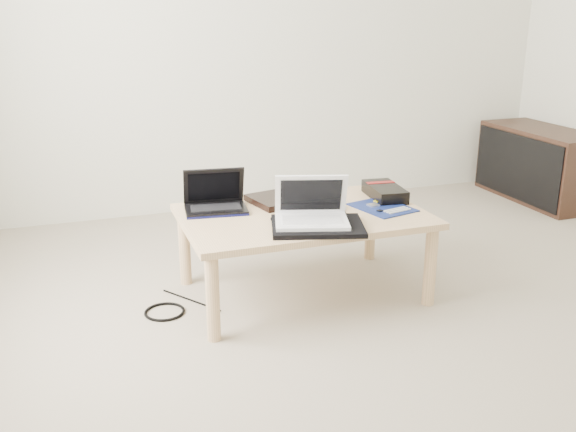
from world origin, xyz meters
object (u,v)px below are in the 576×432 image
object	(u,v)px
coffee_table	(303,223)
gpu_box	(385,192)
media_cabinet	(540,165)
netbook	(215,201)
white_laptop	(311,212)

from	to	relation	value
coffee_table	gpu_box	xyz separation A→B (m)	(0.47, 0.10, 0.08)
media_cabinet	netbook	distance (m)	2.60
media_cabinet	gpu_box	world-z (taller)	media_cabinet
media_cabinet	gpu_box	size ratio (longest dim) A/B	3.00
white_laptop	coffee_table	bearing A→B (deg)	80.13
coffee_table	gpu_box	distance (m)	0.48
coffee_table	white_laptop	xyz separation A→B (m)	(-0.03, -0.18, 0.11)
netbook	gpu_box	size ratio (longest dim) A/B	1.01
white_laptop	gpu_box	size ratio (longest dim) A/B	1.20
white_laptop	gpu_box	bearing A→B (deg)	29.63
gpu_box	netbook	bearing A→B (deg)	174.49
media_cabinet	white_laptop	bearing A→B (deg)	-152.72
netbook	gpu_box	xyz separation A→B (m)	(0.83, -0.08, -0.01)
media_cabinet	white_laptop	xyz separation A→B (m)	(-2.15, -1.11, 0.21)
coffee_table	white_laptop	distance (m)	0.22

